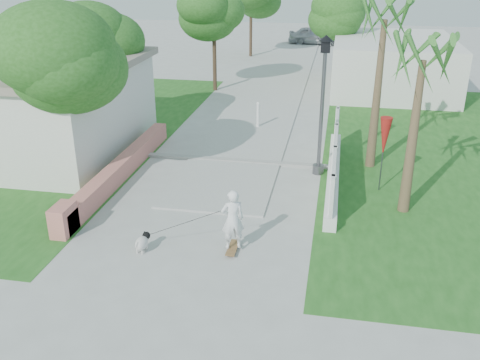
% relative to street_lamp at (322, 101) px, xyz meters
% --- Properties ---
extents(ground, '(90.00, 90.00, 0.00)m').
position_rel_street_lamp_xyz_m(ground, '(-2.90, -5.50, -2.43)').
color(ground, '#B7B7B2').
rests_on(ground, ground).
extents(path_strip, '(3.20, 36.00, 0.06)m').
position_rel_street_lamp_xyz_m(path_strip, '(-2.90, 14.50, -2.40)').
color(path_strip, '#B7B7B2').
rests_on(path_strip, ground).
extents(curb, '(6.50, 0.25, 0.10)m').
position_rel_street_lamp_xyz_m(curb, '(-2.90, 0.50, -2.38)').
color(curb, '#999993').
rests_on(curb, ground).
extents(grass_left, '(8.00, 20.00, 0.01)m').
position_rel_street_lamp_xyz_m(grass_left, '(-9.90, 2.50, -2.42)').
color(grass_left, '#22581B').
rests_on(grass_left, ground).
extents(grass_right, '(8.00, 20.00, 0.01)m').
position_rel_street_lamp_xyz_m(grass_right, '(4.10, 2.50, -2.42)').
color(grass_right, '#22581B').
rests_on(grass_right, ground).
extents(pink_wall, '(0.45, 8.20, 0.80)m').
position_rel_street_lamp_xyz_m(pink_wall, '(-6.20, -1.95, -2.11)').
color(pink_wall, tan).
rests_on(pink_wall, ground).
extents(house_left, '(8.40, 7.40, 3.23)m').
position_rel_street_lamp_xyz_m(house_left, '(-10.90, 0.50, -0.79)').
color(house_left, silver).
rests_on(house_left, ground).
extents(lattice_fence, '(0.35, 7.00, 1.50)m').
position_rel_street_lamp_xyz_m(lattice_fence, '(0.50, -0.50, -1.88)').
color(lattice_fence, white).
rests_on(lattice_fence, ground).
extents(building_right, '(6.00, 8.00, 2.60)m').
position_rel_street_lamp_xyz_m(building_right, '(3.10, 12.50, -1.13)').
color(building_right, silver).
rests_on(building_right, ground).
extents(street_lamp, '(0.44, 0.44, 4.44)m').
position_rel_street_lamp_xyz_m(street_lamp, '(0.00, 0.00, 0.00)').
color(street_lamp, '#59595E').
rests_on(street_lamp, ground).
extents(bollard, '(0.14, 0.14, 1.09)m').
position_rel_street_lamp_xyz_m(bollard, '(-2.70, 4.50, -1.84)').
color(bollard, white).
rests_on(bollard, ground).
extents(patio_umbrella, '(0.36, 0.36, 2.30)m').
position_rel_street_lamp_xyz_m(patio_umbrella, '(1.90, -1.00, -0.74)').
color(patio_umbrella, '#59595E').
rests_on(patio_umbrella, ground).
extents(tree_left_near, '(3.60, 3.60, 5.28)m').
position_rel_street_lamp_xyz_m(tree_left_near, '(-7.38, -2.52, 1.40)').
color(tree_left_near, '#4C3826').
rests_on(tree_left_near, ground).
extents(tree_left_mid, '(3.20, 3.20, 4.85)m').
position_rel_street_lamp_xyz_m(tree_left_mid, '(-8.38, 2.98, 1.07)').
color(tree_left_mid, '#4C3826').
rests_on(tree_left_mid, ground).
extents(tree_path_left, '(3.40, 3.40, 5.23)m').
position_rel_street_lamp_xyz_m(tree_path_left, '(-5.88, 10.48, 1.39)').
color(tree_path_left, '#4C3826').
rests_on(tree_path_left, ground).
extents(tree_path_right, '(3.00, 3.00, 4.79)m').
position_rel_street_lamp_xyz_m(tree_path_right, '(0.32, 14.48, 1.07)').
color(tree_path_right, '#4C3826').
rests_on(tree_path_right, ground).
extents(palm_far, '(1.80, 1.80, 5.30)m').
position_rel_street_lamp_xyz_m(palm_far, '(1.70, 1.00, 2.06)').
color(palm_far, brown).
rests_on(palm_far, ground).
extents(palm_near, '(1.80, 1.80, 4.70)m').
position_rel_street_lamp_xyz_m(palm_near, '(2.50, -2.30, 1.53)').
color(palm_near, brown).
rests_on(palm_near, ground).
extents(skateboarder, '(2.48, 0.81, 1.61)m').
position_rel_street_lamp_xyz_m(skateboarder, '(-2.43, -5.38, -1.67)').
color(skateboarder, brown).
rests_on(skateboarder, ground).
extents(dog, '(0.37, 0.64, 0.45)m').
position_rel_street_lamp_xyz_m(dog, '(-3.93, -5.74, -2.18)').
color(dog, silver).
rests_on(dog, ground).
extents(parked_car, '(3.95, 1.61, 1.34)m').
position_rel_street_lamp_xyz_m(parked_car, '(-1.70, 26.44, -1.75)').
color(parked_car, '#95989C').
rests_on(parked_car, ground).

